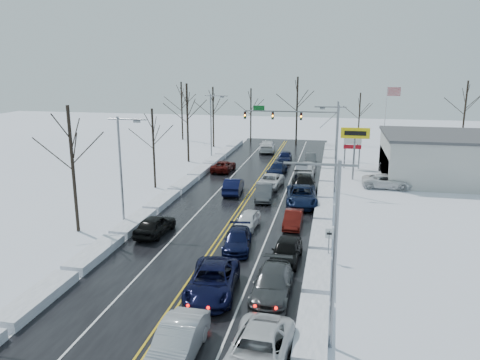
% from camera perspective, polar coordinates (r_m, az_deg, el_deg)
% --- Properties ---
extents(ground, '(160.00, 160.00, 0.00)m').
position_cam_1_polar(ground, '(40.98, -0.66, -4.51)').
color(ground, silver).
rests_on(ground, ground).
extents(road_surface, '(14.00, 84.00, 0.01)m').
position_cam_1_polar(road_surface, '(42.84, -0.09, -3.67)').
color(road_surface, black).
rests_on(road_surface, ground).
extents(snow_bank_left, '(1.57, 72.00, 0.60)m').
position_cam_1_polar(snow_bank_left, '(44.93, -9.64, -3.04)').
color(snow_bank_left, white).
rests_on(snow_bank_left, ground).
extents(snow_bank_right, '(1.57, 72.00, 0.60)m').
position_cam_1_polar(snow_bank_right, '(42.05, 10.13, -4.25)').
color(snow_bank_right, white).
rests_on(snow_bank_right, ground).
extents(traffic_signal_mast, '(13.28, 0.39, 8.00)m').
position_cam_1_polar(traffic_signal_mast, '(66.57, 7.40, 7.38)').
color(traffic_signal_mast, slate).
rests_on(traffic_signal_mast, ground).
extents(tires_plus_sign, '(3.20, 0.34, 6.00)m').
position_cam_1_polar(tires_plus_sign, '(54.62, 13.85, 5.15)').
color(tires_plus_sign, slate).
rests_on(tires_plus_sign, ground).
extents(used_vehicles_sign, '(2.20, 0.22, 4.65)m').
position_cam_1_polar(used_vehicles_sign, '(60.80, 13.57, 4.43)').
color(used_vehicles_sign, slate).
rests_on(used_vehicles_sign, ground).
extents(speed_limit_sign, '(0.55, 0.09, 2.35)m').
position_cam_1_polar(speed_limit_sign, '(32.07, 10.81, -7.05)').
color(speed_limit_sign, slate).
rests_on(speed_limit_sign, ground).
extents(flagpole, '(1.87, 1.20, 10.00)m').
position_cam_1_polar(flagpole, '(68.70, 17.42, 7.44)').
color(flagpole, silver).
rests_on(flagpole, ground).
extents(dealership_building, '(20.40, 12.40, 5.30)m').
position_cam_1_polar(dealership_building, '(59.07, 26.82, 2.38)').
color(dealership_building, '#B0B0AB').
rests_on(dealership_building, ground).
extents(streetlight_se, '(3.20, 0.25, 9.00)m').
position_cam_1_polar(streetlight_se, '(21.41, 11.03, -7.35)').
color(streetlight_se, slate).
rests_on(streetlight_se, ground).
extents(streetlight_ne, '(3.20, 0.25, 9.00)m').
position_cam_1_polar(streetlight_ne, '(48.60, 11.51, 4.60)').
color(streetlight_ne, slate).
rests_on(streetlight_ne, ground).
extents(streetlight_sw, '(3.20, 0.25, 9.00)m').
position_cam_1_polar(streetlight_sw, '(38.56, -14.11, 2.05)').
color(streetlight_sw, slate).
rests_on(streetlight_sw, ground).
extents(streetlight_nw, '(3.20, 0.25, 9.00)m').
position_cam_1_polar(streetlight_nw, '(64.61, -3.40, 7.13)').
color(streetlight_nw, slate).
rests_on(streetlight_nw, ground).
extents(tree_left_b, '(4.00, 4.00, 10.00)m').
position_cam_1_polar(tree_left_b, '(38.06, -19.92, 4.05)').
color(tree_left_b, '#2D231C').
rests_on(tree_left_b, ground).
extents(tree_left_c, '(3.40, 3.40, 8.50)m').
position_cam_1_polar(tree_left_c, '(50.15, -10.57, 5.65)').
color(tree_left_c, '#2D231C').
rests_on(tree_left_c, ground).
extents(tree_left_d, '(4.20, 4.20, 10.50)m').
position_cam_1_polar(tree_left_d, '(63.31, -6.46, 8.77)').
color(tree_left_d, '#2D231C').
rests_on(tree_left_d, ground).
extents(tree_left_e, '(3.80, 3.80, 9.50)m').
position_cam_1_polar(tree_left_e, '(74.73, -3.30, 9.08)').
color(tree_left_e, '#2D231C').
rests_on(tree_left_e, ground).
extents(tree_far_a, '(4.00, 4.00, 10.00)m').
position_cam_1_polar(tree_far_a, '(82.50, -7.14, 9.70)').
color(tree_far_a, '#2D231C').
rests_on(tree_far_a, ground).
extents(tree_far_b, '(3.60, 3.60, 9.00)m').
position_cam_1_polar(tree_far_b, '(80.53, 1.34, 9.21)').
color(tree_far_b, '#2D231C').
rests_on(tree_far_b, ground).
extents(tree_far_c, '(4.40, 4.40, 11.00)m').
position_cam_1_polar(tree_far_c, '(77.42, 7.00, 9.95)').
color(tree_far_c, '#2D231C').
rests_on(tree_far_c, ground).
extents(tree_far_d, '(3.40, 3.40, 8.50)m').
position_cam_1_polar(tree_far_d, '(78.89, 14.39, 8.42)').
color(tree_far_d, '#2D231C').
rests_on(tree_far_d, ground).
extents(tree_far_e, '(4.20, 4.20, 10.50)m').
position_cam_1_polar(tree_far_e, '(81.62, 25.84, 8.64)').
color(tree_far_e, '#2D231C').
rests_on(tree_far_e, ground).
extents(queued_car_1, '(1.76, 5.01, 1.65)m').
position_cam_1_polar(queued_car_1, '(22.93, -7.53, -20.72)').
color(queued_car_1, '#A4A7AC').
rests_on(queued_car_1, ground).
extents(queued_car_2, '(3.23, 6.09, 1.63)m').
position_cam_1_polar(queued_car_2, '(28.07, -3.36, -13.64)').
color(queued_car_2, black).
rests_on(queued_car_2, ground).
extents(queued_car_3, '(2.41, 4.83, 1.35)m').
position_cam_1_polar(queued_car_3, '(34.18, -0.32, -8.38)').
color(queued_car_3, black).
rests_on(queued_car_3, ground).
extents(queued_car_4, '(1.85, 4.02, 1.33)m').
position_cam_1_polar(queued_car_4, '(38.32, 0.92, -5.85)').
color(queued_car_4, white).
rests_on(queued_car_4, ground).
extents(queued_car_5, '(2.05, 4.75, 1.52)m').
position_cam_1_polar(queued_car_5, '(46.13, 2.94, -2.40)').
color(queued_car_5, '#3F4144').
rests_on(queued_car_5, ground).
extents(queued_car_6, '(2.77, 5.21, 1.39)m').
position_cam_1_polar(queued_car_6, '(50.70, 3.67, -0.90)').
color(queued_car_6, white).
rests_on(queued_car_6, ground).
extents(queued_car_7, '(2.36, 4.85, 1.36)m').
position_cam_1_polar(queued_car_7, '(56.95, 4.56, 0.75)').
color(queued_car_7, black).
rests_on(queued_car_7, ground).
extents(queued_car_8, '(1.84, 4.36, 1.47)m').
position_cam_1_polar(queued_car_8, '(63.93, 5.47, 2.19)').
color(queued_car_8, '#0B1033').
rests_on(queued_car_8, ground).
extents(queued_car_11, '(2.16, 5.32, 1.54)m').
position_cam_1_polar(queued_car_11, '(27.81, 3.93, -13.93)').
color(queued_car_11, '#3C3E40').
rests_on(queued_car_11, ground).
extents(queued_car_12, '(2.07, 4.69, 1.57)m').
position_cam_1_polar(queued_car_12, '(32.32, 5.66, -9.82)').
color(queued_car_12, black).
rests_on(queued_car_12, ground).
extents(queued_car_13, '(1.43, 4.04, 1.33)m').
position_cam_1_polar(queued_car_13, '(38.81, 6.48, -5.68)').
color(queued_car_13, '#4C0E0A').
rests_on(queued_car_13, ground).
extents(queued_car_14, '(3.40, 6.43, 1.72)m').
position_cam_1_polar(queued_car_14, '(44.89, 7.48, -2.97)').
color(queued_car_14, black).
rests_on(queued_car_14, ground).
extents(queued_car_15, '(3.11, 6.08, 1.69)m').
position_cam_1_polar(queued_car_15, '(49.52, 7.79, -1.37)').
color(queued_car_15, black).
rests_on(queued_car_15, ground).
extents(queued_car_16, '(2.06, 4.83, 1.63)m').
position_cam_1_polar(queued_car_16, '(56.58, 8.12, 0.56)').
color(queued_car_16, white).
rests_on(queued_car_16, ground).
extents(queued_car_17, '(1.78, 4.13, 1.32)m').
position_cam_1_polar(queued_car_17, '(63.66, 8.61, 2.05)').
color(queued_car_17, '#444749').
rests_on(queued_car_17, ground).
extents(oncoming_car_0, '(2.04, 4.94, 1.59)m').
position_cam_1_polar(oncoming_car_0, '(48.37, -0.81, -1.61)').
color(oncoming_car_0, black).
rests_on(oncoming_car_0, ground).
extents(oncoming_car_1, '(2.49, 4.98, 1.36)m').
position_cam_1_polar(oncoming_car_1, '(58.20, -2.01, 1.07)').
color(oncoming_car_1, '#440B09').
rests_on(oncoming_car_1, ground).
extents(oncoming_car_2, '(3.01, 6.09, 1.70)m').
position_cam_1_polar(oncoming_car_2, '(71.30, 3.33, 3.46)').
color(oncoming_car_2, white).
rests_on(oncoming_car_2, ground).
extents(oncoming_car_3, '(2.23, 4.80, 1.59)m').
position_cam_1_polar(oncoming_car_3, '(37.47, -10.27, -6.56)').
color(oncoming_car_3, black).
rests_on(oncoming_car_3, ground).
extents(parked_car_0, '(5.42, 2.66, 1.48)m').
position_cam_1_polar(parked_car_0, '(52.77, 17.44, -0.94)').
color(parked_car_0, white).
rests_on(parked_car_0, ground).
extents(parked_car_1, '(2.35, 4.74, 1.32)m').
position_cam_1_polar(parked_car_1, '(56.10, 20.00, -0.27)').
color(parked_car_1, '#3E4043').
rests_on(parked_car_1, ground).
extents(parked_car_2, '(2.53, 5.18, 1.70)m').
position_cam_1_polar(parked_car_2, '(62.32, 17.44, 1.30)').
color(parked_car_2, black).
rests_on(parked_car_2, ground).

